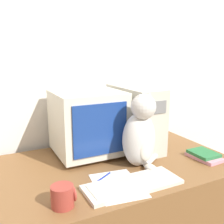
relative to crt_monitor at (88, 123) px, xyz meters
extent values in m
cube|color=silver|center=(0.02, 0.29, 0.34)|extent=(7.00, 0.05, 2.50)
cube|color=brown|center=(0.02, -0.19, -0.56)|extent=(1.47, 0.82, 0.70)
cube|color=beige|center=(0.00, 0.00, -0.19)|extent=(0.28, 0.22, 0.02)
cube|color=beige|center=(0.00, 0.00, 0.01)|extent=(0.39, 0.37, 0.37)
cube|color=navy|center=(0.00, -0.19, 0.01)|extent=(0.32, 0.01, 0.29)
cube|color=beige|center=(0.32, -0.02, 0.00)|extent=(0.19, 0.45, 0.40)
cube|color=slate|center=(0.32, -0.25, 0.11)|extent=(0.13, 0.01, 0.07)
cube|color=silver|center=(0.04, -0.47, -0.19)|extent=(0.47, 0.18, 0.02)
cube|color=beige|center=(0.04, -0.47, -0.18)|extent=(0.42, 0.14, 0.00)
ellipsoid|color=silver|center=(0.19, -0.27, -0.05)|extent=(0.22, 0.20, 0.30)
ellipsoid|color=beige|center=(0.20, -0.33, -0.08)|extent=(0.11, 0.07, 0.17)
sphere|color=silver|center=(0.20, -0.30, 0.14)|extent=(0.16, 0.16, 0.13)
cone|color=silver|center=(0.16, -0.31, 0.19)|extent=(0.04, 0.04, 0.04)
cone|color=silver|center=(0.24, -0.29, 0.19)|extent=(0.04, 0.04, 0.04)
ellipsoid|color=beige|center=(0.21, -0.37, -0.19)|extent=(0.07, 0.08, 0.04)
cylinder|color=silver|center=(0.28, -0.27, -0.19)|extent=(0.16, 0.13, 0.03)
cube|color=pink|center=(0.59, -0.37, -0.19)|extent=(0.13, 0.21, 0.02)
cube|color=#28703D|center=(0.59, -0.36, -0.17)|extent=(0.13, 0.16, 0.02)
cylinder|color=navy|center=(-0.06, -0.34, -0.20)|extent=(0.13, 0.08, 0.01)
cube|color=white|center=(-0.02, -0.43, -0.20)|extent=(0.25, 0.32, 0.00)
cylinder|color=#9E382D|center=(-0.30, -0.48, -0.16)|extent=(0.09, 0.09, 0.09)
torus|color=#9E382D|center=(-0.26, -0.48, -0.16)|extent=(0.01, 0.06, 0.06)
camera|label=1|loc=(-0.55, -1.43, 0.42)|focal=42.00mm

